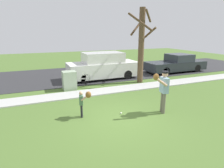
{
  "coord_description": "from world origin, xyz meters",
  "views": [
    {
      "loc": [
        -2.88,
        -6.09,
        3.26
      ],
      "look_at": [
        0.29,
        1.55,
        1.0
      ],
      "focal_mm": 30.35,
      "sensor_mm": 36.0,
      "label": 1
    }
  ],
  "objects_px": {
    "person_adult": "(163,87)",
    "baseball": "(121,113)",
    "parked_van_white": "(103,66)",
    "utility_cabinet": "(69,80)",
    "person_child": "(83,100)",
    "street_tree_near": "(141,44)",
    "parked_pickup_dark": "(176,64)"
  },
  "relations": [
    {
      "from": "person_adult",
      "to": "baseball",
      "type": "relative_size",
      "value": 23.93
    },
    {
      "from": "parked_van_white",
      "to": "utility_cabinet",
      "type": "bearing_deg",
      "value": 33.4
    },
    {
      "from": "person_child",
      "to": "utility_cabinet",
      "type": "distance_m",
      "value": 4.06
    },
    {
      "from": "utility_cabinet",
      "to": "street_tree_near",
      "type": "height_order",
      "value": "street_tree_near"
    },
    {
      "from": "street_tree_near",
      "to": "parked_pickup_dark",
      "type": "relative_size",
      "value": 0.92
    },
    {
      "from": "person_child",
      "to": "utility_cabinet",
      "type": "height_order",
      "value": "person_child"
    },
    {
      "from": "person_child",
      "to": "parked_van_white",
      "type": "xyz_separation_m",
      "value": [
        2.94,
        5.87,
        0.19
      ]
    },
    {
      "from": "baseball",
      "to": "parked_van_white",
      "type": "bearing_deg",
      "value": 76.85
    },
    {
      "from": "person_adult",
      "to": "person_child",
      "type": "xyz_separation_m",
      "value": [
        -3.14,
        0.82,
        -0.39
      ]
    },
    {
      "from": "parked_van_white",
      "to": "street_tree_near",
      "type": "bearing_deg",
      "value": 135.46
    },
    {
      "from": "baseball",
      "to": "street_tree_near",
      "type": "xyz_separation_m",
      "value": [
        3.4,
        4.23,
        2.51
      ]
    },
    {
      "from": "person_adult",
      "to": "utility_cabinet",
      "type": "xyz_separation_m",
      "value": [
        -2.95,
        4.87,
        -0.56
      ]
    },
    {
      "from": "parked_pickup_dark",
      "to": "street_tree_near",
      "type": "bearing_deg",
      "value": 22.48
    },
    {
      "from": "person_child",
      "to": "street_tree_near",
      "type": "distance_m",
      "value": 6.55
    },
    {
      "from": "person_adult",
      "to": "parked_pickup_dark",
      "type": "height_order",
      "value": "person_adult"
    },
    {
      "from": "parked_van_white",
      "to": "parked_pickup_dark",
      "type": "bearing_deg",
      "value": 179.86
    },
    {
      "from": "person_adult",
      "to": "baseball",
      "type": "distance_m",
      "value": 2.02
    },
    {
      "from": "parked_van_white",
      "to": "parked_pickup_dark",
      "type": "height_order",
      "value": "parked_van_white"
    },
    {
      "from": "person_adult",
      "to": "parked_van_white",
      "type": "distance_m",
      "value": 6.69
    },
    {
      "from": "baseball",
      "to": "parked_van_white",
      "type": "relative_size",
      "value": 0.01
    },
    {
      "from": "baseball",
      "to": "street_tree_near",
      "type": "height_order",
      "value": "street_tree_near"
    },
    {
      "from": "person_adult",
      "to": "utility_cabinet",
      "type": "bearing_deg",
      "value": -43.92
    },
    {
      "from": "person_adult",
      "to": "parked_pickup_dark",
      "type": "bearing_deg",
      "value": -118.87
    },
    {
      "from": "parked_pickup_dark",
      "to": "person_child",
      "type": "bearing_deg",
      "value": 31.54
    },
    {
      "from": "person_child",
      "to": "parked_van_white",
      "type": "relative_size",
      "value": 0.22
    },
    {
      "from": "baseball",
      "to": "utility_cabinet",
      "type": "distance_m",
      "value": 4.57
    },
    {
      "from": "person_adult",
      "to": "person_child",
      "type": "distance_m",
      "value": 3.27
    },
    {
      "from": "baseball",
      "to": "street_tree_near",
      "type": "relative_size",
      "value": 0.02
    },
    {
      "from": "street_tree_near",
      "to": "parked_van_white",
      "type": "height_order",
      "value": "street_tree_near"
    },
    {
      "from": "utility_cabinet",
      "to": "parked_van_white",
      "type": "bearing_deg",
      "value": 33.4
    },
    {
      "from": "baseball",
      "to": "parked_pickup_dark",
      "type": "distance_m",
      "value": 10.12
    },
    {
      "from": "person_child",
      "to": "utility_cabinet",
      "type": "bearing_deg",
      "value": 102.13
    }
  ]
}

